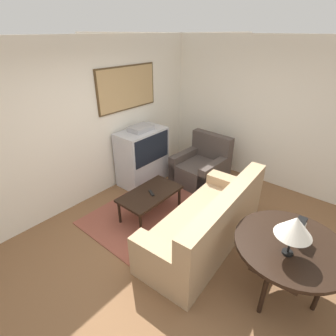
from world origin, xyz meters
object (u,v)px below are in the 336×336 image
console_table (290,248)px  mantel_clock (299,229)px  tv (142,156)px  couch (207,225)px  coffee_table (150,195)px  armchair (201,168)px  table_lamp (295,227)px

console_table → mantel_clock: bearing=-3.9°
tv → couch: tv is taller
tv → coffee_table: tv is taller
couch → armchair: bearing=-147.1°
armchair → console_table: 2.65m
armchair → table_lamp: bearing=-35.5°
couch → coffee_table: 1.06m
coffee_table → table_lamp: (-0.22, -2.16, 0.68)m
table_lamp → armchair: bearing=51.8°
console_table → coffee_table: bearing=88.5°
coffee_table → console_table: (-0.05, -2.15, 0.27)m
armchair → mantel_clock: mantel_clock is taller
couch → mantel_clock: mantel_clock is taller
table_lamp → mantel_clock: 0.38m
coffee_table → table_lamp: bearing=-95.8°
tv → mantel_clock: size_ratio=4.90×
tv → table_lamp: (-0.95, -3.05, 0.52)m
tv → armchair: size_ratio=1.23×
armchair → console_table: size_ratio=0.81×
tv → console_table: bearing=-104.4°
console_table → mantel_clock: mantel_clock is taller
couch → tv: bearing=-112.5°
armchair → mantel_clock: bearing=-30.2°
tv → table_lamp: size_ratio=2.54×
console_table → table_lamp: 0.44m
tv → console_table: tv is taller
console_table → table_lamp: (-0.16, -0.01, 0.41)m
mantel_clock → tv: bearing=78.1°
couch → coffee_table: (-0.05, 1.05, 0.07)m
tv → mantel_clock: (-0.64, -3.05, 0.29)m
table_lamp → console_table: bearing=2.8°
tv → mantel_clock: bearing=-101.9°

